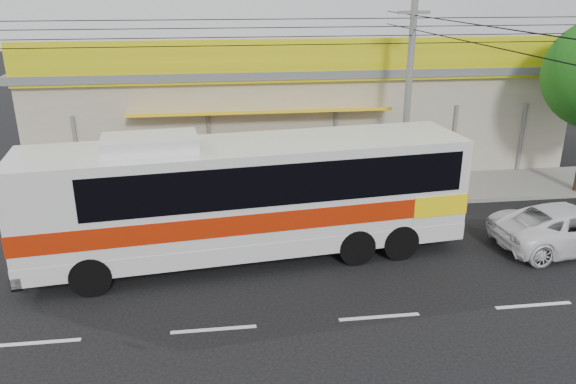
# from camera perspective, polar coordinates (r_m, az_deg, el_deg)

# --- Properties ---
(ground) EXTENTS (120.00, 120.00, 0.00)m
(ground) POSITION_cam_1_polar(r_m,az_deg,el_deg) (16.21, 6.76, -7.74)
(ground) COLOR black
(ground) RESTS_ON ground
(sidewalk) EXTENTS (30.00, 3.20, 0.15)m
(sidewalk) POSITION_cam_1_polar(r_m,az_deg,el_deg) (21.53, 2.93, -0.12)
(sidewalk) COLOR gray
(sidewalk) RESTS_ON ground
(lane_markings) EXTENTS (50.00, 0.12, 0.01)m
(lane_markings) POSITION_cam_1_polar(r_m,az_deg,el_deg) (14.14, 9.26, -12.43)
(lane_markings) COLOR silver
(lane_markings) RESTS_ON ground
(storefront_building) EXTENTS (22.60, 9.20, 5.70)m
(storefront_building) POSITION_cam_1_polar(r_m,az_deg,el_deg) (26.18, 0.81, 8.67)
(storefront_building) COLOR #A8A087
(storefront_building) RESTS_ON ground
(coach_bus) EXTENTS (12.69, 3.97, 3.85)m
(coach_bus) POSITION_cam_1_polar(r_m,az_deg,el_deg) (16.03, -3.40, 0.11)
(coach_bus) COLOR silver
(coach_bus) RESTS_ON ground
(motorbike_red) EXTENTS (1.87, 0.81, 0.95)m
(motorbike_red) POSITION_cam_1_polar(r_m,az_deg,el_deg) (21.77, -11.95, 1.22)
(motorbike_red) COLOR maroon
(motorbike_red) RESTS_ON sidewalk
(white_car) EXTENTS (4.94, 2.54, 1.34)m
(white_car) POSITION_cam_1_polar(r_m,az_deg,el_deg) (19.11, 26.88, -3.22)
(white_car) COLOR white
(white_car) RESTS_ON ground
(utility_pole) EXTENTS (34.00, 14.00, 7.45)m
(utility_pole) POSITION_cam_1_polar(r_m,az_deg,el_deg) (20.47, 12.57, 15.82)
(utility_pole) COLOR slate
(utility_pole) RESTS_ON ground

